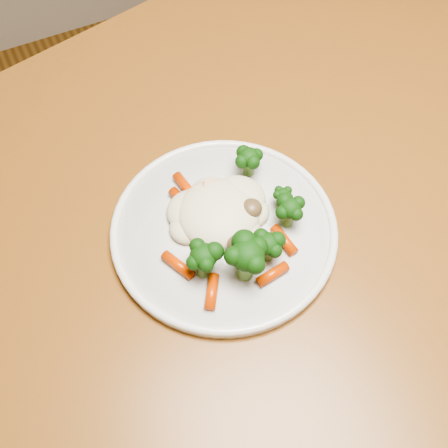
# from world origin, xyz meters

# --- Properties ---
(dining_table) EXTENTS (1.49, 1.16, 0.75)m
(dining_table) POSITION_xyz_m (-0.29, 0.04, 0.66)
(dining_table) COLOR brown
(dining_table) RESTS_ON ground
(plate) EXTENTS (0.26, 0.26, 0.01)m
(plate) POSITION_xyz_m (-0.19, 0.10, 0.76)
(plate) COLOR white
(plate) RESTS_ON dining_table
(meal) EXTENTS (0.17, 0.18, 0.05)m
(meal) POSITION_xyz_m (-0.18, 0.09, 0.78)
(meal) COLOR beige
(meal) RESTS_ON plate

